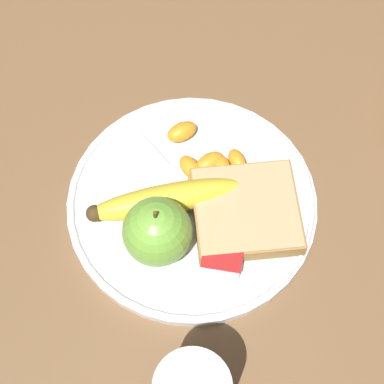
{
  "coord_description": "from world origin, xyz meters",
  "views": [
    {
      "loc": [
        0.05,
        -0.3,
        0.62
      ],
      "look_at": [
        0.0,
        0.0,
        0.03
      ],
      "focal_mm": 60.0,
      "sensor_mm": 36.0,
      "label": 1
    }
  ],
  "objects_px": {
    "banana": "(165,200)",
    "apple": "(157,232)",
    "fork": "(196,200)",
    "plate": "(192,202)",
    "jam_packet": "(222,258)",
    "bread_slice": "(246,211)"
  },
  "relations": [
    {
      "from": "apple",
      "to": "fork",
      "type": "bearing_deg",
      "value": 62.83
    },
    {
      "from": "plate",
      "to": "fork",
      "type": "relative_size",
      "value": 1.85
    },
    {
      "from": "banana",
      "to": "bread_slice",
      "type": "relative_size",
      "value": 1.25
    },
    {
      "from": "bread_slice",
      "to": "apple",
      "type": "bearing_deg",
      "value": -149.75
    },
    {
      "from": "plate",
      "to": "banana",
      "type": "relative_size",
      "value": 1.63
    },
    {
      "from": "apple",
      "to": "jam_packet",
      "type": "bearing_deg",
      "value": -6.34
    },
    {
      "from": "plate",
      "to": "jam_packet",
      "type": "distance_m",
      "value": 0.08
    },
    {
      "from": "apple",
      "to": "banana",
      "type": "xyz_separation_m",
      "value": [
        -0.0,
        0.04,
        -0.02
      ]
    },
    {
      "from": "plate",
      "to": "banana",
      "type": "distance_m",
      "value": 0.04
    },
    {
      "from": "banana",
      "to": "fork",
      "type": "height_order",
      "value": "banana"
    },
    {
      "from": "banana",
      "to": "fork",
      "type": "distance_m",
      "value": 0.04
    },
    {
      "from": "banana",
      "to": "apple",
      "type": "bearing_deg",
      "value": -87.62
    },
    {
      "from": "plate",
      "to": "jam_packet",
      "type": "height_order",
      "value": "jam_packet"
    },
    {
      "from": "bread_slice",
      "to": "fork",
      "type": "distance_m",
      "value": 0.06
    },
    {
      "from": "fork",
      "to": "jam_packet",
      "type": "bearing_deg",
      "value": -18.41
    },
    {
      "from": "banana",
      "to": "bread_slice",
      "type": "xyz_separation_m",
      "value": [
        0.08,
        0.0,
        -0.01
      ]
    },
    {
      "from": "jam_packet",
      "to": "banana",
      "type": "bearing_deg",
      "value": 142.84
    },
    {
      "from": "bread_slice",
      "to": "jam_packet",
      "type": "xyz_separation_m",
      "value": [
        -0.02,
        -0.06,
        -0.0
      ]
    },
    {
      "from": "apple",
      "to": "fork",
      "type": "xyz_separation_m",
      "value": [
        0.03,
        0.06,
        -0.03
      ]
    },
    {
      "from": "jam_packet",
      "to": "apple",
      "type": "bearing_deg",
      "value": 173.66
    },
    {
      "from": "apple",
      "to": "banana",
      "type": "distance_m",
      "value": 0.05
    },
    {
      "from": "apple",
      "to": "jam_packet",
      "type": "xyz_separation_m",
      "value": [
        0.07,
        -0.01,
        -0.02
      ]
    }
  ]
}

